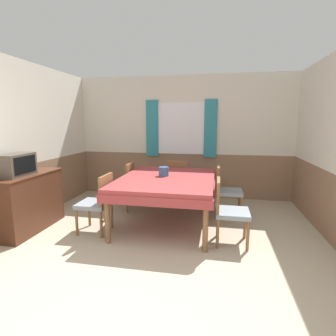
{
  "coord_description": "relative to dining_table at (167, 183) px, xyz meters",
  "views": [
    {
      "loc": [
        0.75,
        -1.87,
        1.65
      ],
      "look_at": [
        -0.01,
        2.13,
        0.92
      ],
      "focal_mm": 28.0,
      "sensor_mm": 36.0,
      "label": 1
    }
  ],
  "objects": [
    {
      "name": "chair_right_far",
      "position": [
        0.94,
        0.54,
        -0.18
      ],
      "size": [
        0.44,
        0.44,
        0.88
      ],
      "rotation": [
        0.0,
        0.0,
        4.71
      ],
      "color": "brown",
      "rests_on": "ground_plane"
    },
    {
      "name": "ground_plane",
      "position": [
        0.03,
        -2.13,
        -0.67
      ],
      "size": [
        16.0,
        16.0,
        0.0
      ],
      "primitive_type": "plane",
      "color": "tan"
    },
    {
      "name": "dining_table",
      "position": [
        0.0,
        0.0,
        0.0
      ],
      "size": [
        1.51,
        1.9,
        0.77
      ],
      "color": "#9E3838",
      "rests_on": "ground_plane"
    },
    {
      "name": "chair_left_far",
      "position": [
        -0.94,
        0.54,
        -0.18
      ],
      "size": [
        0.44,
        0.44,
        0.88
      ],
      "rotation": [
        0.0,
        0.0,
        1.57
      ],
      "color": "brown",
      "rests_on": "ground_plane"
    },
    {
      "name": "chair_right_near",
      "position": [
        0.94,
        -0.54,
        -0.18
      ],
      "size": [
        0.44,
        0.44,
        0.88
      ],
      "rotation": [
        0.0,
        0.0,
        4.71
      ],
      "color": "brown",
      "rests_on": "ground_plane"
    },
    {
      "name": "tv",
      "position": [
        -2.04,
        -0.79,
        0.37
      ],
      "size": [
        0.29,
        0.51,
        0.32
      ],
      "color": "#51473D",
      "rests_on": "sideboard"
    },
    {
      "name": "chair_head_window",
      "position": [
        0.0,
        1.13,
        -0.18
      ],
      "size": [
        0.44,
        0.44,
        0.88
      ],
      "color": "brown",
      "rests_on": "ground_plane"
    },
    {
      "name": "sideboard",
      "position": [
        -2.02,
        -0.65,
        -0.22
      ],
      "size": [
        0.46,
        1.15,
        0.88
      ],
      "color": "#4C2819",
      "rests_on": "ground_plane"
    },
    {
      "name": "chair_left_near",
      "position": [
        -0.94,
        -0.54,
        -0.18
      ],
      "size": [
        0.44,
        0.44,
        0.88
      ],
      "rotation": [
        0.0,
        0.0,
        1.57
      ],
      "color": "brown",
      "rests_on": "ground_plane"
    },
    {
      "name": "wall_back",
      "position": [
        0.02,
        1.65,
        0.64
      ],
      "size": [
        4.98,
        0.09,
        2.6
      ],
      "color": "silver",
      "rests_on": "ground_plane"
    },
    {
      "name": "vase",
      "position": [
        -0.08,
        0.09,
        0.17
      ],
      "size": [
        0.16,
        0.16,
        0.15
      ],
      "color": "#335684",
      "rests_on": "dining_table"
    },
    {
      "name": "wall_left",
      "position": [
        -2.29,
        -0.25,
        0.63
      ],
      "size": [
        0.05,
        4.16,
        2.6
      ],
      "color": "silver",
      "rests_on": "ground_plane"
    }
  ]
}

